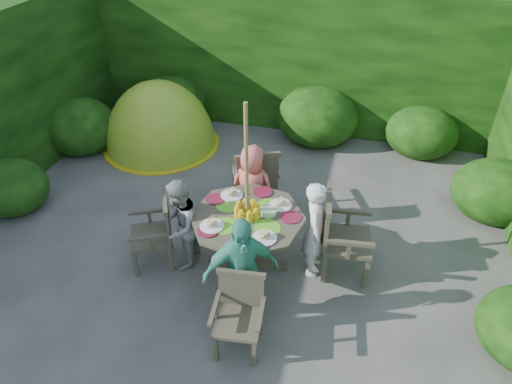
% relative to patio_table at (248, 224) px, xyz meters
% --- Properties ---
extents(ground, '(60.00, 60.00, 0.00)m').
position_rel_patio_table_xyz_m(ground, '(-0.28, 0.13, -0.66)').
color(ground, '#46433F').
rests_on(ground, ground).
extents(hedge_enclosure, '(9.00, 9.00, 2.50)m').
position_rel_patio_table_xyz_m(hedge_enclosure, '(-0.28, 1.47, 0.59)').
color(hedge_enclosure, black).
rests_on(hedge_enclosure, ground).
extents(patio_table, '(1.59, 1.59, 0.94)m').
position_rel_patio_table_xyz_m(patio_table, '(0.00, 0.00, 0.00)').
color(patio_table, '#3A3426').
rests_on(patio_table, ground).
extents(parasol_pole, '(0.05, 0.05, 2.20)m').
position_rel_patio_table_xyz_m(parasol_pole, '(-0.00, -0.00, 0.44)').
color(parasol_pole, olive).
rests_on(parasol_pole, ground).
extents(garden_chair_right, '(0.62, 0.68, 1.04)m').
position_rel_patio_table_xyz_m(garden_chair_right, '(1.06, 0.21, -0.11)').
color(garden_chair_right, '#3A3426').
rests_on(garden_chair_right, ground).
extents(garden_chair_left, '(0.67, 0.70, 0.91)m').
position_rel_patio_table_xyz_m(garden_chair_left, '(-1.09, -0.19, -0.18)').
color(garden_chair_left, '#3A3426').
rests_on(garden_chair_left, ground).
extents(garden_chair_back, '(0.78, 0.75, 1.02)m').
position_rel_patio_table_xyz_m(garden_chair_back, '(-0.19, 1.07, -0.12)').
color(garden_chair_back, '#3A3426').
rests_on(garden_chair_back, ground).
extents(garden_chair_front, '(0.54, 0.49, 0.84)m').
position_rel_patio_table_xyz_m(garden_chair_front, '(0.21, -1.09, -0.22)').
color(garden_chair_front, '#3A3426').
rests_on(garden_chair_front, ground).
extents(child_right, '(0.33, 0.48, 1.26)m').
position_rel_patio_table_xyz_m(child_right, '(0.78, 0.15, -0.03)').
color(child_right, white).
rests_on(child_right, ground).
extents(child_left, '(0.51, 0.62, 1.20)m').
position_rel_patio_table_xyz_m(child_left, '(-0.79, -0.15, -0.06)').
color(child_left, '#989893').
rests_on(child_left, ground).
extents(child_back, '(0.64, 0.45, 1.23)m').
position_rel_patio_table_xyz_m(child_back, '(-0.16, 0.78, -0.05)').
color(child_back, '#E4655E').
rests_on(child_back, ground).
extents(child_front, '(0.86, 0.70, 1.37)m').
position_rel_patio_table_xyz_m(child_front, '(0.15, -0.79, 0.02)').
color(child_front, '#48A88C').
rests_on(child_front, ground).
extents(dome_tent, '(2.04, 2.04, 2.33)m').
position_rel_patio_table_xyz_m(dome_tent, '(-2.31, 2.52, -0.66)').
color(dome_tent, '#8CB723').
rests_on(dome_tent, ground).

